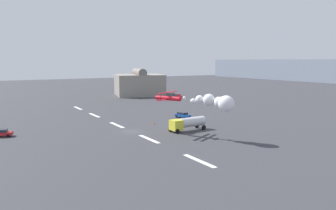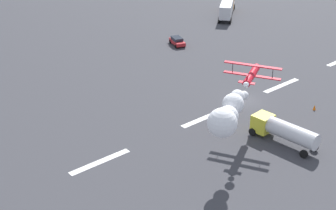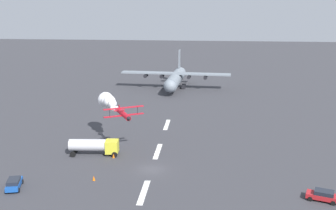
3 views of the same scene
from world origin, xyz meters
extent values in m
plane|color=#38383D|center=(0.00, 0.00, 0.00)|extent=(440.00, 440.00, 0.00)
cube|color=white|center=(-8.44, 0.00, 0.01)|extent=(8.00, 0.90, 0.01)
cube|color=white|center=(8.44, 0.00, 0.01)|extent=(8.00, 0.90, 0.01)
cube|color=white|center=(25.33, 0.00, 0.01)|extent=(8.00, 0.90, 0.01)
cylinder|color=gray|center=(63.87, 1.14, 3.13)|extent=(22.43, 5.15, 3.85)
sphere|color=gray|center=(52.77, 1.79, 3.13)|extent=(3.66, 3.66, 3.66)
cube|color=gray|center=(63.87, 1.14, 4.86)|extent=(5.17, 33.93, 0.40)
cylinder|color=black|center=(64.01, 10.45, 3.96)|extent=(2.46, 1.24, 1.10)
cylinder|color=black|center=(63.71, 5.38, 3.96)|extent=(2.46, 1.24, 1.10)
cylinder|color=black|center=(63.22, -3.05, 3.96)|extent=(2.46, 1.24, 1.10)
cylinder|color=black|center=(62.92, -8.11, 3.96)|extent=(2.46, 1.24, 1.10)
cube|color=gray|center=(73.19, 0.60, 8.05)|extent=(2.81, 0.46, 6.00)
cube|color=gray|center=(73.19, 0.60, 3.43)|extent=(2.52, 9.10, 0.24)
cube|color=black|center=(64.72, -1.34, 0.60)|extent=(3.25, 1.19, 1.20)
cube|color=black|center=(65.01, 3.51, 0.60)|extent=(3.25, 1.19, 1.20)
cylinder|color=red|center=(6.12, 5.70, 7.56)|extent=(5.68, 3.62, 0.92)
cube|color=red|center=(5.94, 5.61, 7.41)|extent=(3.93, 6.64, 0.12)
cube|color=red|center=(5.94, 5.61, 8.77)|extent=(3.93, 6.64, 0.12)
cylinder|color=black|center=(7.13, 3.38, 8.09)|extent=(0.08, 0.08, 1.36)
cylinder|color=black|center=(4.75, 7.83, 8.09)|extent=(0.08, 0.08, 1.36)
cube|color=red|center=(8.48, 6.97, 8.01)|extent=(0.66, 0.42, 1.10)
cube|color=red|center=(8.48, 6.97, 7.61)|extent=(1.47, 2.05, 0.08)
cone|color=black|center=(3.19, 4.13, 7.56)|extent=(0.99, 1.02, 0.78)
sphere|color=white|center=(9.37, 7.62, 7.81)|extent=(0.70, 0.70, 0.70)
sphere|color=white|center=(10.93, 8.73, 7.29)|extent=(1.07, 1.07, 1.07)
sphere|color=white|center=(12.55, 9.15, 7.76)|extent=(1.66, 1.66, 1.66)
sphere|color=white|center=(14.33, 10.13, 7.79)|extent=(2.39, 2.39, 2.39)
sphere|color=white|center=(16.25, 11.20, 7.39)|extent=(2.28, 2.28, 2.28)
sphere|color=white|center=(17.59, 11.71, 7.29)|extent=(3.14, 3.14, 3.14)
cube|color=yellow|center=(5.85, 7.89, 1.60)|extent=(2.56, 2.38, 2.20)
cylinder|color=silver|center=(5.51, 12.24, 1.85)|extent=(2.59, 6.65, 2.10)
cylinder|color=black|center=(7.09, 7.39, 0.50)|extent=(0.40, 1.02, 1.00)
cylinder|color=black|center=(6.52, 14.78, 0.50)|extent=(0.40, 1.02, 1.00)
cylinder|color=black|center=(4.70, 7.20, 0.50)|extent=(0.40, 1.02, 1.00)
cylinder|color=black|center=(4.13, 14.59, 0.50)|extent=(0.40, 1.02, 1.00)
cube|color=#B21E23|center=(-8.58, -25.01, 0.65)|extent=(3.09, 4.60, 0.65)
cube|color=#1E232D|center=(-8.65, -25.20, 1.25)|extent=(2.40, 2.95, 0.55)
cylinder|color=black|center=(-8.95, -23.31, 0.32)|extent=(0.42, 0.68, 0.64)
cylinder|color=black|center=(-9.92, -26.12, 0.32)|extent=(0.42, 0.68, 0.64)
cylinder|color=black|center=(-7.25, -23.90, 0.32)|extent=(0.42, 0.68, 0.64)
cylinder|color=black|center=(-8.22, -26.71, 0.32)|extent=(0.42, 0.68, 0.64)
cube|color=#194CA5|center=(-8.95, 19.22, 0.65)|extent=(4.62, 2.83, 0.65)
cube|color=#1E232D|center=(-9.14, 19.17, 1.25)|extent=(2.92, 2.25, 0.55)
cylinder|color=black|center=(-7.72, 20.47, 0.32)|extent=(0.67, 0.37, 0.64)
cylinder|color=black|center=(-10.63, 19.71, 0.32)|extent=(0.67, 0.37, 0.64)
cylinder|color=black|center=(-7.26, 18.73, 0.32)|extent=(0.67, 0.37, 0.64)
cylinder|color=black|center=(-10.18, 17.97, 0.32)|extent=(0.67, 0.37, 0.64)
cone|color=orange|center=(-5.13, 8.28, 0.38)|extent=(0.44, 0.44, 0.75)
cone|color=orange|center=(4.50, 7.36, 0.38)|extent=(0.44, 0.44, 0.75)
camera|label=1|loc=(66.50, -29.82, 15.41)|focal=36.09mm
camera|label=2|loc=(49.82, 41.13, 30.74)|focal=51.42mm
camera|label=3|loc=(-63.43, -8.87, 27.11)|focal=44.81mm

